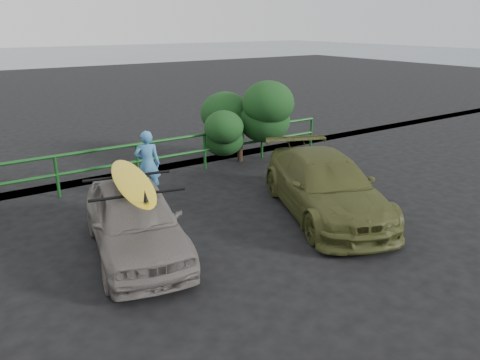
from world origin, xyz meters
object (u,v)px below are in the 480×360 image
at_px(olive_vehicle, 325,186).
at_px(man, 148,164).
at_px(guardrail, 99,169).
at_px(surfboard, 132,181).
at_px(sedan, 135,220).

distance_m(olive_vehicle, man, 4.13).
bearing_deg(olive_vehicle, guardrail, 151.54).
height_order(guardrail, surfboard, surfboard).
distance_m(guardrail, surfboard, 3.83).
xyz_separation_m(olive_vehicle, man, (-2.70, 3.11, 0.16)).
xyz_separation_m(guardrail, man, (0.80, -1.15, 0.28)).
height_order(olive_vehicle, man, man).
bearing_deg(sedan, surfboard, -78.25).
height_order(sedan, surfboard, surfboard).
bearing_deg(guardrail, olive_vehicle, -50.64).
height_order(guardrail, olive_vehicle, olive_vehicle).
relative_size(guardrail, surfboard, 4.95).
bearing_deg(man, surfboard, 85.28).
bearing_deg(man, sedan, 85.28).
bearing_deg(man, guardrail, -31.91).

